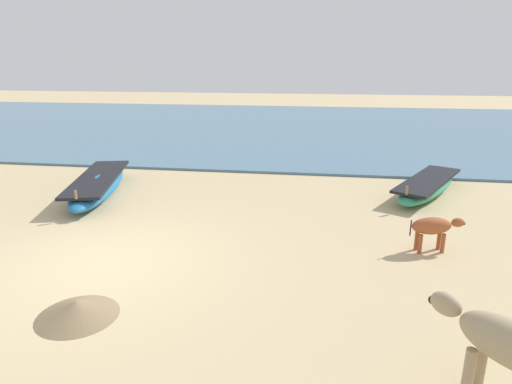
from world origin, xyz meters
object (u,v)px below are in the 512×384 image
object	(u,v)px
fishing_boat_3	(98,184)
calf_near_rust	(433,227)
cow_adult_dun	(507,345)
fishing_boat_1	(427,186)

from	to	relation	value
fishing_boat_3	calf_near_rust	xyz separation A→B (m)	(7.95, -2.50, 0.22)
fishing_boat_3	cow_adult_dun	xyz separation A→B (m)	(7.75, -6.41, 0.46)
fishing_boat_3	calf_near_rust	world-z (taller)	fishing_boat_3
calf_near_rust	fishing_boat_3	bearing A→B (deg)	150.55
cow_adult_dun	fishing_boat_1	bearing A→B (deg)	-50.12
cow_adult_dun	fishing_boat_3	bearing A→B (deg)	7.13
fishing_boat_1	calf_near_rust	world-z (taller)	calf_near_rust
fishing_boat_1	calf_near_rust	xyz separation A→B (m)	(-0.72, -3.76, 0.25)
cow_adult_dun	calf_near_rust	xyz separation A→B (m)	(0.20, 3.91, -0.25)
fishing_boat_3	calf_near_rust	bearing A→B (deg)	58.23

